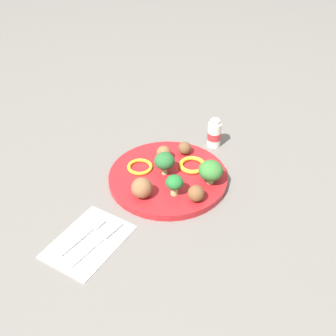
{
  "coord_description": "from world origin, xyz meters",
  "views": [
    {
      "loc": [
        -0.68,
        -0.43,
        0.65
      ],
      "look_at": [
        0.0,
        0.0,
        0.04
      ],
      "focal_mm": 46.66,
      "sensor_mm": 36.0,
      "label": 1
    }
  ],
  "objects": [
    {
      "name": "ground_plane",
      "position": [
        0.0,
        0.0,
        0.0
      ],
      "size": [
        4.0,
        4.0,
        0.0
      ],
      "primitive_type": "plane",
      "color": "slate"
    },
    {
      "name": "plate",
      "position": [
        0.0,
        0.0,
        0.01
      ],
      "size": [
        0.28,
        0.28,
        0.02
      ],
      "primitive_type": "cylinder",
      "color": "red",
      "rests_on": "ground_plane"
    },
    {
      "name": "broccoli_floret_front_left",
      "position": [
        -0.0,
        0.01,
        0.05
      ],
      "size": [
        0.05,
        0.05,
        0.06
      ],
      "color": "#8CC97C",
      "rests_on": "plate"
    },
    {
      "name": "broccoli_floret_center",
      "position": [
        0.03,
        -0.1,
        0.05
      ],
      "size": [
        0.06,
        0.06,
        0.06
      ],
      "color": "#90CB72",
      "rests_on": "plate"
    },
    {
      "name": "broccoli_floret_far_rim",
      "position": [
        -0.05,
        -0.05,
        0.05
      ],
      "size": [
        0.04,
        0.04,
        0.05
      ],
      "color": "#A6BD71",
      "rests_on": "plate"
    },
    {
      "name": "meatball_front_left",
      "position": [
        -0.09,
        0.01,
        0.04
      ],
      "size": [
        0.05,
        0.05,
        0.05
      ],
      "primitive_type": "sphere",
      "color": "brown",
      "rests_on": "plate"
    },
    {
      "name": "meatball_center",
      "position": [
        -0.04,
        -0.1,
        0.03
      ],
      "size": [
        0.04,
        0.04,
        0.04
      ],
      "primitive_type": "sphere",
      "color": "brown",
      "rests_on": "plate"
    },
    {
      "name": "meatball_back_right",
      "position": [
        0.05,
        0.04,
        0.03
      ],
      "size": [
        0.04,
        0.04,
        0.04
      ],
      "primitive_type": "sphere",
      "color": "brown",
      "rests_on": "plate"
    },
    {
      "name": "meatball_far_rim",
      "position": [
        0.09,
        0.01,
        0.03
      ],
      "size": [
        0.03,
        0.03,
        0.03
      ],
      "primitive_type": "sphere",
      "color": "brown",
      "rests_on": "plate"
    },
    {
      "name": "pepper_ring_front_right",
      "position": [
        0.06,
        -0.03,
        0.02
      ],
      "size": [
        0.07,
        0.07,
        0.01
      ],
      "primitive_type": "torus",
      "rotation": [
        0.0,
        0.0,
        3.07
      ],
      "color": "yellow",
      "rests_on": "plate"
    },
    {
      "name": "pepper_ring_front_left",
      "position": [
        -0.01,
        0.07,
        0.02
      ],
      "size": [
        0.08,
        0.08,
        0.01
      ],
      "primitive_type": "torus",
      "rotation": [
        0.0,
        0.0,
        3.55
      ],
      "color": "yellow",
      "rests_on": "plate"
    },
    {
      "name": "napkin",
      "position": [
        -0.25,
        0.03,
        0.0
      ],
      "size": [
        0.17,
        0.12,
        0.01
      ],
      "primitive_type": "cube",
      "rotation": [
        0.0,
        0.0,
        0.02
      ],
      "color": "white",
      "rests_on": "ground_plane"
    },
    {
      "name": "fork",
      "position": [
        -0.25,
        0.05,
        0.01
      ],
      "size": [
        0.12,
        0.02,
        0.01
      ],
      "color": "silver",
      "rests_on": "napkin"
    },
    {
      "name": "knife",
      "position": [
        -0.25,
        0.01,
        0.01
      ],
      "size": [
        0.15,
        0.02,
        0.01
      ],
      "color": "white",
      "rests_on": "napkin"
    },
    {
      "name": "yogurt_bottle",
      "position": [
        0.19,
        -0.02,
        0.03
      ],
      "size": [
        0.04,
        0.04,
        0.08
      ],
      "color": "white",
      "rests_on": "ground_plane"
    }
  ]
}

